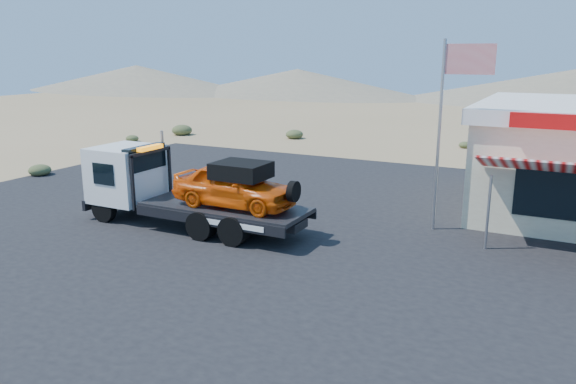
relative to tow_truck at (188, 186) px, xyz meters
name	(u,v)px	position (x,y,z in m)	size (l,w,h in m)	color
ground	(237,249)	(2.57, -1.15, -1.39)	(120.00, 120.00, 0.00)	olive
asphalt_lot	(339,230)	(4.57, 1.85, -1.38)	(32.00, 24.00, 0.02)	black
tow_truck	(188,186)	(0.00, 0.00, 0.00)	(7.72, 2.29, 2.58)	black
flagpole	(448,114)	(7.50, 3.35, 2.37)	(1.55, 0.10, 6.00)	#99999E
desert_scrub	(112,151)	(-11.70, 8.57, -1.08)	(25.74, 28.83, 0.76)	#3A4525
distant_hills	(411,84)	(-7.20, 53.99, 0.50)	(126.00, 48.00, 4.20)	#726B59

